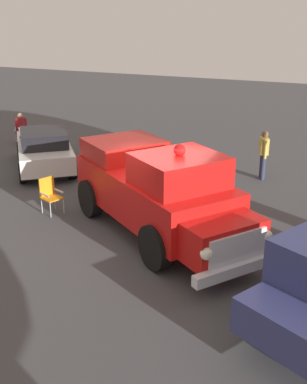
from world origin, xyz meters
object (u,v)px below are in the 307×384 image
Objects in this scene: spectator_seated at (21,127)px; lawn_chair_by_car at (49,193)px; lawn_chair_near_truck at (21,129)px; vintage_fire_truck at (158,190)px; classic_hot_rod at (44,148)px; spectator_standing at (264,151)px.

lawn_chair_by_car is at bearing 43.34° from spectator_seated.
lawn_chair_by_car is at bearing 43.20° from lawn_chair_near_truck.
vintage_fire_truck is 5.99× the size of lawn_chair_by_car.
vintage_fire_truck is 1.34× the size of classic_hot_rod.
classic_hot_rod is at bearing -142.62° from lawn_chair_by_car.
classic_hot_rod is at bearing -120.32° from vintage_fire_truck.
spectator_standing reaches higher than classic_hot_rod.
classic_hot_rod is at bearing 49.85° from spectator_seated.
classic_hot_rod is at bearing -75.63° from spectator_standing.
vintage_fire_truck is at bearing 59.68° from classic_hot_rod.
vintage_fire_truck reaches higher than lawn_chair_near_truck.
classic_hot_rod is 4.46× the size of lawn_chair_by_car.
spectator_standing reaches higher than spectator_seated.
spectator_seated is at bearing -123.88° from vintage_fire_truck.
lawn_chair_by_car is at bearing -42.50° from spectator_standing.
spectator_seated is (0.11, 0.08, 0.11)m from lawn_chair_near_truck.
vintage_fire_truck is 3.65× the size of spectator_standing.
lawn_chair_near_truck is 1.00× the size of lawn_chair_by_car.
lawn_chair_by_car is 7.27m from spectator_standing.
classic_hot_rod reaches higher than lawn_chair_by_car.
vintage_fire_truck is 3.43m from lawn_chair_by_car.
lawn_chair_near_truck is (-6.16, -9.09, -0.61)m from vintage_fire_truck.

